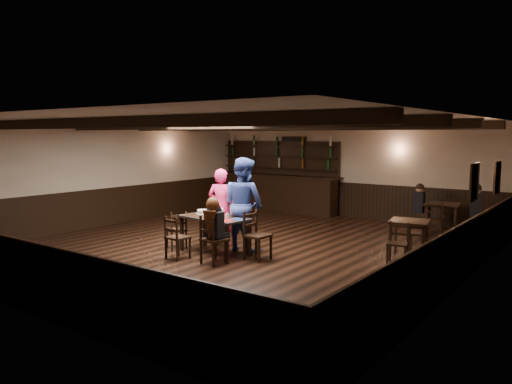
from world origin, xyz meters
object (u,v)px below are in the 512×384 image
Objects in this scene: dining_table at (215,221)px; chair_near_left at (175,234)px; cake at (202,212)px; woman_pink at (221,207)px; bar_counter at (276,188)px; man_blue at (243,204)px; chair_near_right at (211,236)px.

dining_table is 0.90m from chair_near_left.
woman_pink is at bearing 81.54° from cake.
bar_counter is (-1.83, 5.47, -0.07)m from cake.
dining_table is 0.35× the size of bar_counter.
cake is 5.77m from bar_counter.
dining_table is at bearing -17.30° from cake.
chair_near_left is 1.54m from woman_pink.
bar_counter is at bearing -55.87° from man_blue.
cake is 0.06× the size of bar_counter.
chair_near_right is 3.32× the size of cake.
chair_near_right is at bearing -40.83° from cake.
cake is at bearing -71.52° from bar_counter.
woman_pink is at bearing 123.49° from chair_near_right.
dining_table is 0.70m from man_blue.
woman_pink is (-0.91, 1.38, 0.31)m from chair_near_right.
cake is at bearing 99.93° from chair_near_left.
chair_near_right is 6.93m from bar_counter.
woman_pink reaches higher than dining_table.
chair_near_left is at bearing -80.07° from cake.
chair_near_right is at bearing 106.53° from man_blue.
chair_near_left is (-0.29, -0.83, -0.17)m from dining_table.
man_blue reaches higher than cake.
man_blue is at bearing 27.47° from cake.
chair_near_right reaches higher than cake.
woman_pink reaches higher than chair_near_right.
man_blue is 7.08× the size of cake.
chair_near_left is at bearing -171.36° from chair_near_right.
dining_table is at bearing 67.32° from man_blue.
bar_counter reaches higher than chair_near_right.
cake reaches higher than dining_table.
chair_near_left is 3.08× the size of cake.
bar_counter reaches higher than cake.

